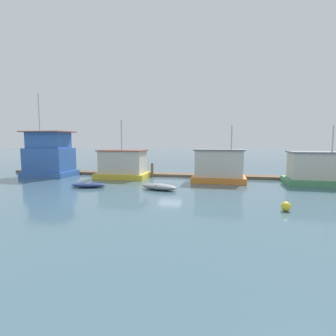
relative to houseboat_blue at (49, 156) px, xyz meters
name	(u,v)px	position (x,y,z in m)	size (l,w,h in m)	color
ground_plane	(170,180)	(14.56, -0.19, -2.39)	(200.00, 200.00, 0.00)	#426070
dock_walkway	(175,175)	(14.56, 3.15, -2.24)	(42.40, 2.18, 0.30)	brown
houseboat_blue	(49,156)	(0.00, 0.00, 0.00)	(5.41, 3.95, 9.69)	#3866B7
houseboat_yellow	(123,165)	(9.05, 0.38, -0.91)	(5.63, 3.77, 6.48)	gold
houseboat_orange	(219,166)	(19.66, 0.02, -0.80)	(5.35, 3.95, 5.72)	orange
houseboat_green	(323,169)	(29.44, 0.04, -0.91)	(6.80, 3.80, 5.64)	#4C9360
dinghy_navy	(89,185)	(8.27, -5.97, -2.17)	(3.29, 1.86, 0.44)	navy
dinghy_grey	(159,187)	(14.75, -5.75, -2.13)	(3.59, 2.18, 0.52)	gray
mooring_post_far_left	(152,170)	(12.05, 1.81, -1.59)	(0.30, 0.30, 1.59)	brown
mooring_post_centre	(100,169)	(5.47, 1.81, -1.66)	(0.30, 0.30, 1.46)	#846B4C
buoy_yellow	(286,206)	(23.81, -10.84, -2.11)	(0.57, 0.57, 0.57)	yellow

